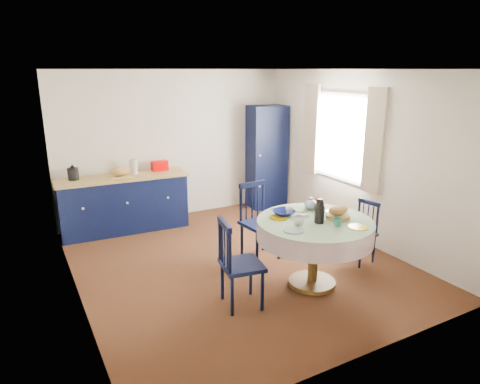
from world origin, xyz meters
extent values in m
plane|color=black|center=(0.00, 0.00, 0.00)|extent=(4.50, 4.50, 0.00)
plane|color=white|center=(0.00, 0.00, 2.50)|extent=(4.50, 4.50, 0.00)
cube|color=white|center=(0.00, 2.25, 1.25)|extent=(4.00, 0.02, 2.50)
cube|color=white|center=(-2.00, 0.00, 1.25)|extent=(0.02, 4.50, 2.50)
cube|color=white|center=(2.00, 0.00, 1.25)|extent=(0.02, 4.50, 2.50)
plane|color=white|center=(2.00, 0.30, 1.50)|extent=(0.00, 1.20, 1.20)
cube|color=beige|center=(1.92, -0.40, 1.55)|extent=(0.05, 0.34, 1.45)
cube|color=beige|center=(1.92, 1.00, 1.55)|extent=(0.05, 0.34, 1.45)
cube|color=black|center=(-1.00, 1.96, 0.43)|extent=(1.97, 0.68, 0.86)
cube|color=tan|center=(-1.00, 1.96, 0.88)|extent=(2.03, 0.73, 0.04)
cube|color=#B30100|center=(-0.35, 2.00, 0.98)|extent=(0.27, 0.15, 0.16)
cube|color=tan|center=(-1.03, 1.90, 0.91)|extent=(0.35, 0.26, 0.02)
ellipsoid|color=#B77B47|center=(-1.03, 1.90, 0.98)|extent=(0.31, 0.20, 0.13)
cylinder|color=silver|center=(-0.78, 2.03, 1.01)|extent=(0.12, 0.12, 0.22)
cube|color=black|center=(1.66, 1.94, 0.94)|extent=(0.70, 0.53, 1.88)
cylinder|color=white|center=(1.41, 1.70, 1.03)|extent=(0.04, 0.02, 0.04)
cylinder|color=white|center=(1.41, 1.70, 0.47)|extent=(0.04, 0.02, 0.04)
cylinder|color=#523D17|center=(0.51, -0.96, 0.03)|extent=(0.56, 0.56, 0.05)
cylinder|color=#523D17|center=(0.51, -0.96, 0.40)|extent=(0.12, 0.12, 0.75)
cylinder|color=#523D17|center=(0.51, -0.96, 0.79)|extent=(1.29, 1.29, 0.03)
cylinder|color=white|center=(0.51, -0.96, 0.70)|extent=(1.35, 1.35, 0.22)
cylinder|color=silver|center=(0.51, -0.96, 0.81)|extent=(1.35, 1.35, 0.01)
cylinder|color=#86A9B3|center=(0.10, -1.11, 0.82)|extent=(0.22, 0.22, 0.01)
cylinder|color=#C7A806|center=(0.78, -1.37, 0.82)|extent=(0.22, 0.22, 0.01)
cylinder|color=navy|center=(0.90, -0.84, 0.82)|extent=(0.22, 0.22, 0.01)
cylinder|color=#88B274|center=(0.59, -0.56, 0.82)|extent=(0.22, 0.22, 0.01)
cylinder|color=#C7A806|center=(0.19, -0.69, 0.82)|extent=(0.22, 0.22, 0.01)
cylinder|color=olive|center=(0.78, -1.03, 0.84)|extent=(0.28, 0.28, 0.05)
ellipsoid|color=#B77B47|center=(0.78, -1.03, 0.92)|extent=(0.26, 0.16, 0.11)
cube|color=silver|center=(0.46, -0.80, 0.84)|extent=(0.10, 0.07, 0.04)
cylinder|color=black|center=(-0.32, -1.16, 0.23)|extent=(0.04, 0.04, 0.45)
cylinder|color=black|center=(-0.26, -0.81, 0.23)|extent=(0.04, 0.04, 0.45)
cylinder|color=black|center=(-0.65, -1.10, 0.23)|extent=(0.04, 0.04, 0.45)
cylinder|color=black|center=(-0.59, -0.75, 0.23)|extent=(0.04, 0.04, 0.45)
cube|color=black|center=(-0.46, -0.95, 0.47)|extent=(0.49, 0.51, 0.04)
cylinder|color=black|center=(-0.67, -1.10, 0.73)|extent=(0.04, 0.04, 0.51)
cylinder|color=black|center=(-0.61, -0.75, 0.73)|extent=(0.04, 0.04, 0.51)
cube|color=black|center=(-0.64, -0.92, 0.96)|extent=(0.11, 0.40, 0.06)
cylinder|color=black|center=(-0.66, -1.02, 0.71)|extent=(0.02, 0.02, 0.42)
cylinder|color=black|center=(-0.64, -0.92, 0.71)|extent=(0.02, 0.02, 0.42)
cylinder|color=black|center=(-0.63, -0.83, 0.71)|extent=(0.02, 0.02, 0.42)
cylinder|color=black|center=(0.19, -0.20, 0.24)|extent=(0.04, 0.04, 0.48)
cylinder|color=black|center=(0.56, -0.16, 0.24)|extent=(0.04, 0.04, 0.48)
cylinder|color=black|center=(0.15, 0.15, 0.24)|extent=(0.04, 0.04, 0.48)
cylinder|color=black|center=(0.53, 0.19, 0.24)|extent=(0.04, 0.04, 0.48)
cube|color=black|center=(0.36, 0.00, 0.50)|extent=(0.51, 0.49, 0.04)
cylinder|color=black|center=(0.15, 0.18, 0.76)|extent=(0.04, 0.04, 0.53)
cylinder|color=black|center=(0.52, 0.21, 0.76)|extent=(0.04, 0.04, 0.53)
cube|color=black|center=(0.34, 0.20, 1.00)|extent=(0.42, 0.09, 0.07)
cylinder|color=black|center=(0.24, 0.18, 0.74)|extent=(0.02, 0.02, 0.44)
cylinder|color=black|center=(0.34, 0.20, 0.74)|extent=(0.02, 0.02, 0.44)
cylinder|color=black|center=(0.44, 0.21, 0.74)|extent=(0.02, 0.02, 0.44)
cylinder|color=black|center=(1.29, -0.60, 0.19)|extent=(0.03, 0.03, 0.38)
cylinder|color=black|center=(1.33, -0.90, 0.19)|extent=(0.03, 0.03, 0.38)
cylinder|color=black|center=(1.57, -0.56, 0.19)|extent=(0.03, 0.03, 0.38)
cylinder|color=black|center=(1.61, -0.86, 0.19)|extent=(0.03, 0.03, 0.38)
cube|color=black|center=(1.45, -0.73, 0.40)|extent=(0.40, 0.42, 0.04)
cylinder|color=black|center=(1.58, -0.56, 0.61)|extent=(0.03, 0.03, 0.42)
cylinder|color=black|center=(1.63, -0.85, 0.61)|extent=(0.03, 0.03, 0.42)
cube|color=black|center=(1.61, -0.71, 0.80)|extent=(0.08, 0.34, 0.05)
cylinder|color=black|center=(1.59, -0.63, 0.59)|extent=(0.02, 0.02, 0.35)
cylinder|color=black|center=(1.61, -0.71, 0.59)|extent=(0.02, 0.02, 0.35)
cylinder|color=black|center=(1.62, -0.78, 0.59)|extent=(0.02, 0.02, 0.35)
imported|color=silver|center=(0.25, -0.99, 0.87)|extent=(0.13, 0.13, 0.10)
imported|color=#2E7B74|center=(0.61, -1.23, 0.86)|extent=(0.10, 0.10, 0.09)
imported|color=black|center=(0.76, -0.68, 0.86)|extent=(0.12, 0.12, 0.09)
imported|color=silver|center=(0.36, -0.65, 0.86)|extent=(0.10, 0.10, 0.09)
imported|color=navy|center=(0.29, -0.63, 0.85)|extent=(0.27, 0.27, 0.07)
camera|label=1|loc=(-2.48, -4.63, 2.50)|focal=32.00mm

